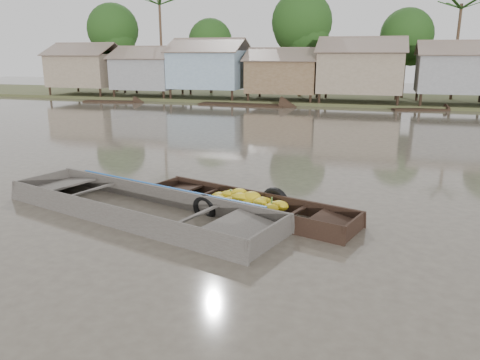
# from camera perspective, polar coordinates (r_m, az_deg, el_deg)

# --- Properties ---
(ground) EXTENTS (120.00, 120.00, 0.00)m
(ground) POSITION_cam_1_polar(r_m,az_deg,el_deg) (11.98, -4.50, -4.99)
(ground) COLOR #4B4239
(ground) RESTS_ON ground
(riverbank) EXTENTS (120.00, 12.47, 10.22)m
(riverbank) POSITION_cam_1_polar(r_m,az_deg,el_deg) (42.38, 15.39, 13.31)
(riverbank) COLOR #384723
(riverbank) RESTS_ON ground
(banana_boat) EXTENTS (6.21, 3.21, 0.87)m
(banana_boat) POSITION_cam_1_polar(r_m,az_deg,el_deg) (12.53, 0.54, -3.13)
(banana_boat) COLOR black
(banana_boat) RESTS_ON ground
(viewer_boat) EXTENTS (8.48, 4.43, 0.66)m
(viewer_boat) POSITION_cam_1_polar(r_m,az_deg,el_deg) (12.67, -12.16, -3.80)
(viewer_boat) COLOR #3C3632
(viewer_boat) RESTS_ON ground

